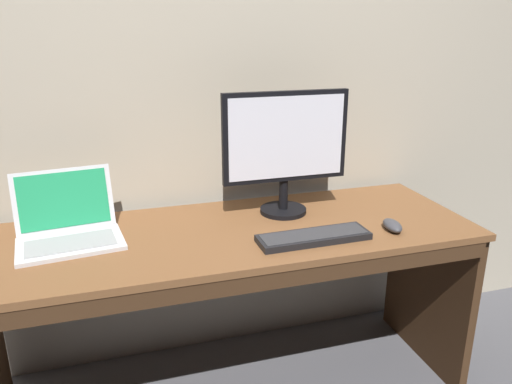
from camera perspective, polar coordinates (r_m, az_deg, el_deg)
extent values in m
cube|color=#ADA38E|center=(2.09, -6.05, 17.63)|extent=(5.11, 0.04, 2.85)
cube|color=brown|center=(1.86, -2.98, -4.76)|extent=(1.84, 0.64, 0.03)
cube|color=#3D2716|center=(2.38, 19.04, -10.10)|extent=(0.04, 0.59, 0.71)
cube|color=#3D2716|center=(1.62, -0.28, -10.30)|extent=(1.76, 0.02, 0.06)
cube|color=silver|center=(1.84, -20.42, -5.59)|extent=(0.37, 0.26, 0.01)
cube|color=#959599|center=(1.83, -20.43, -5.48)|extent=(0.31, 0.18, 0.00)
cube|color=silver|center=(1.93, -21.12, -0.82)|extent=(0.35, 0.11, 0.22)
cube|color=#23935B|center=(1.93, -21.12, -0.82)|extent=(0.31, 0.09, 0.19)
cylinder|color=black|center=(2.03, 3.12, -2.09)|extent=(0.19, 0.19, 0.02)
cylinder|color=black|center=(2.00, 3.15, -0.21)|extent=(0.04, 0.04, 0.12)
cube|color=black|center=(1.93, 3.41, 6.32)|extent=(0.50, 0.03, 0.35)
cube|color=silver|center=(1.92, 3.56, 6.22)|extent=(0.46, 0.00, 0.31)
cube|color=black|center=(1.78, 6.59, -5.15)|extent=(0.41, 0.13, 0.02)
cube|color=#2D2D30|center=(1.77, 6.61, -4.77)|extent=(0.38, 0.11, 0.00)
ellipsoid|color=#38383D|center=(1.92, 15.33, -3.71)|extent=(0.07, 0.12, 0.04)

